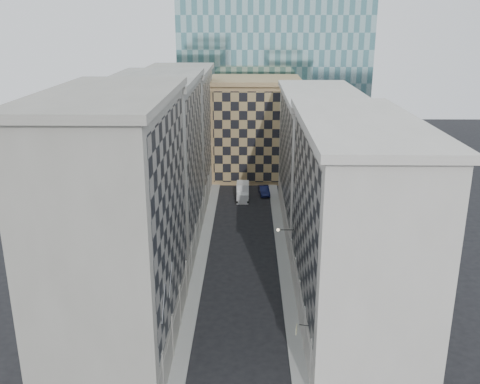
# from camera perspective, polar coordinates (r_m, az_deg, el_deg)

# --- Properties ---
(sidewalk_west) EXTENTS (1.50, 100.00, 0.15)m
(sidewalk_west) POSITION_cam_1_polar(r_m,az_deg,el_deg) (69.88, -4.10, -6.80)
(sidewalk_west) COLOR #999A94
(sidewalk_west) RESTS_ON ground
(sidewalk_east) EXTENTS (1.50, 100.00, 0.15)m
(sidewalk_east) POSITION_cam_1_polar(r_m,az_deg,el_deg) (69.76, 4.58, -6.86)
(sidewalk_east) COLOR #999A94
(sidewalk_east) RESTS_ON ground
(bldg_left_a) EXTENTS (10.80, 22.80, 23.70)m
(bldg_left_a) POSITION_cam_1_polar(r_m,az_deg,el_deg) (48.92, -12.90, -3.47)
(bldg_left_a) COLOR gray
(bldg_left_a) RESTS_ON ground
(bldg_left_b) EXTENTS (10.80, 22.80, 22.70)m
(bldg_left_b) POSITION_cam_1_polar(r_m,az_deg,el_deg) (69.55, -8.73, 2.78)
(bldg_left_b) COLOR gray
(bldg_left_b) RESTS_ON ground
(bldg_left_c) EXTENTS (10.80, 22.80, 21.70)m
(bldg_left_c) POSITION_cam_1_polar(r_m,az_deg,el_deg) (90.83, -6.47, 6.14)
(bldg_left_c) COLOR gray
(bldg_left_c) RESTS_ON ground
(bldg_right_a) EXTENTS (10.80, 26.80, 20.70)m
(bldg_right_a) POSITION_cam_1_polar(r_m,az_deg,el_deg) (52.77, 11.97, -3.54)
(bldg_right_a) COLOR beige
(bldg_right_a) RESTS_ON ground
(bldg_right_b) EXTENTS (10.80, 28.80, 19.70)m
(bldg_right_b) POSITION_cam_1_polar(r_m,az_deg,el_deg) (78.31, 8.37, 3.40)
(bldg_right_b) COLOR beige
(bldg_right_b) RESTS_ON ground
(tan_block) EXTENTS (16.80, 14.80, 18.80)m
(tan_block) POSITION_cam_1_polar(r_m,az_deg,el_deg) (103.01, 1.63, 6.87)
(tan_block) COLOR tan
(tan_block) RESTS_ON ground
(church_tower) EXTENTS (7.20, 7.20, 51.50)m
(church_tower) POSITION_cam_1_polar(r_m,az_deg,el_deg) (115.18, 0.59, 16.83)
(church_tower) COLOR #2C2622
(church_tower) RESTS_ON ground
(flagpoles_left) EXTENTS (0.10, 6.33, 2.33)m
(flagpoles_left) POSITION_cam_1_polar(r_m,az_deg,el_deg) (45.10, -7.78, -10.44)
(flagpoles_left) COLOR gray
(flagpoles_left) RESTS_ON ground
(bracket_lamp) EXTENTS (1.98, 0.36, 0.36)m
(bracket_lamp) POSITION_cam_1_polar(r_m,az_deg,el_deg) (61.78, 4.25, -4.05)
(bracket_lamp) COLOR black
(bracket_lamp) RESTS_ON ground
(box_truck) EXTENTS (2.05, 5.03, 2.76)m
(box_truck) POSITION_cam_1_polar(r_m,az_deg,el_deg) (90.70, 0.29, -0.06)
(box_truck) COLOR silver
(box_truck) RESTS_ON ground
(dark_car) EXTENTS (2.10, 4.77, 1.52)m
(dark_car) POSITION_cam_1_polar(r_m,az_deg,el_deg) (93.31, 2.58, 0.16)
(dark_car) COLOR #10153C
(dark_car) RESTS_ON ground
(shop_sign) EXTENTS (1.14, 0.73, 0.81)m
(shop_sign) POSITION_cam_1_polar(r_m,az_deg,el_deg) (47.87, 6.11, -14.33)
(shop_sign) COLOR black
(shop_sign) RESTS_ON ground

